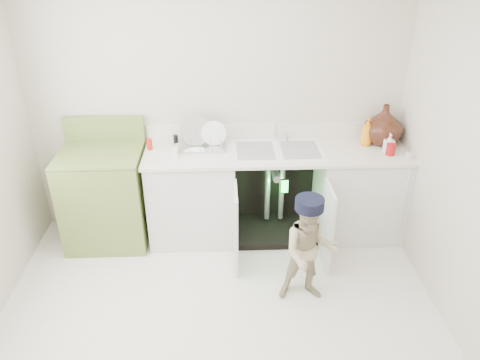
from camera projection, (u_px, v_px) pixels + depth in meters
name	position (u px, v px, depth m)	size (l,w,h in m)	color
ground	(220.00, 322.00, 3.64)	(3.50, 3.50, 0.00)	silver
room_shell	(216.00, 182.00, 3.03)	(6.00, 5.50, 1.26)	beige
counter_run	(281.00, 189.00, 4.49)	(2.44, 1.02, 1.27)	silver
avocado_stove	(106.00, 195.00, 4.40)	(0.75, 0.65, 1.16)	olive
repair_worker	(309.00, 250.00, 3.67)	(0.45, 0.77, 0.93)	#C0B08A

